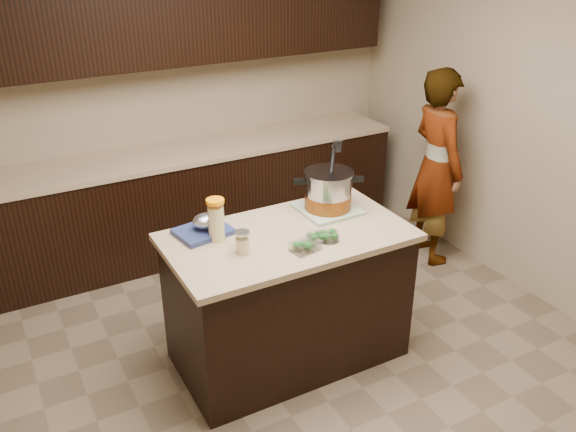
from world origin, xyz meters
name	(u,v)px	position (x,y,z in m)	size (l,w,h in m)	color
ground_plane	(288,354)	(0.00, 0.00, 0.00)	(4.00, 4.00, 0.00)	brown
room_shell	(288,100)	(0.00, 0.00, 1.71)	(4.04, 4.04, 2.72)	tan
back_cabinets	(187,143)	(0.00, 1.74, 0.94)	(3.60, 0.63, 2.33)	black
island	(288,297)	(0.00, 0.00, 0.45)	(1.46, 0.81, 0.90)	black
dish_towel	(328,209)	(0.38, 0.17, 0.91)	(0.36, 0.36, 0.02)	#5D7D54
stock_pot	(328,193)	(0.38, 0.17, 1.03)	(0.42, 0.41, 0.45)	#B7B7BC
lemonade_pitcher	(216,221)	(-0.40, 0.14, 1.02)	(0.12, 0.12, 0.25)	#D9CB84
mason_jar	(242,243)	(-0.33, -0.08, 0.96)	(0.11, 0.11, 0.14)	#D9CB84
broccoli_tub_left	(316,238)	(0.10, -0.16, 0.92)	(0.14, 0.14, 0.05)	silver
broccoli_tub_right	(329,236)	(0.17, -0.18, 0.93)	(0.14, 0.14, 0.06)	silver
broccoli_tub_rect	(305,246)	(-0.01, -0.22, 0.93)	(0.18, 0.14, 0.06)	silver
blue_tray	(204,227)	(-0.43, 0.24, 0.94)	(0.35, 0.30, 0.12)	navy
person	(436,167)	(1.69, 0.61, 0.80)	(0.58, 0.38, 1.60)	gray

